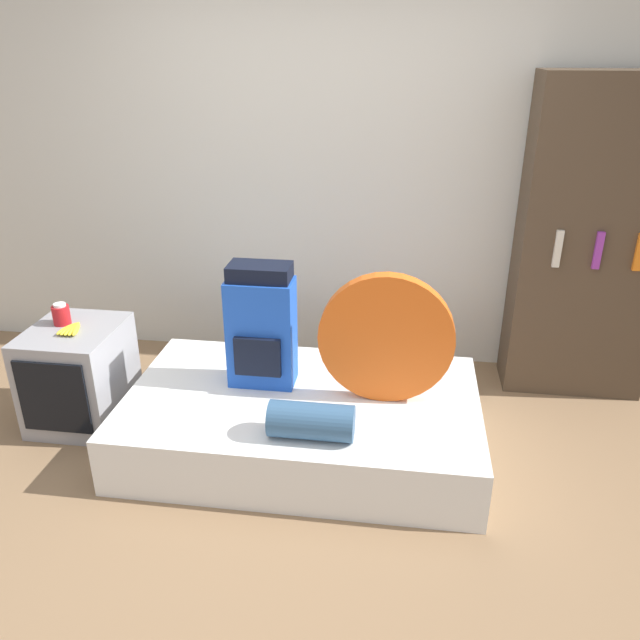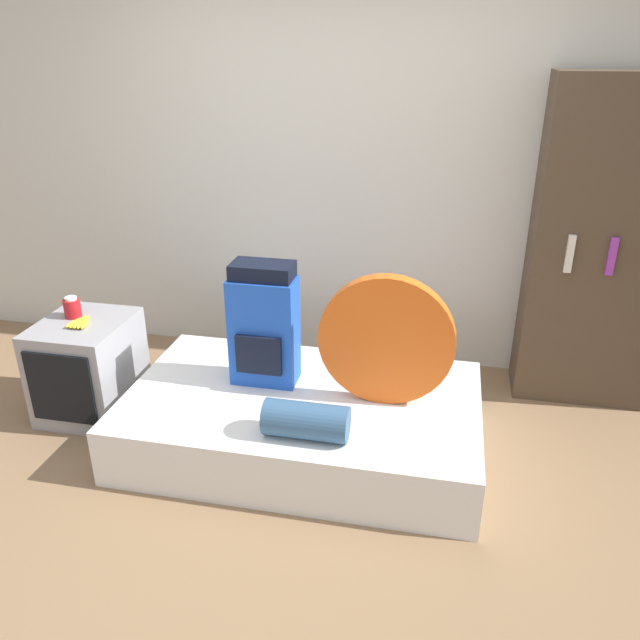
{
  "view_description": "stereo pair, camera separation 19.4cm",
  "coord_description": "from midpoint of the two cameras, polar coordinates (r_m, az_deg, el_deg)",
  "views": [
    {
      "loc": [
        0.56,
        -2.34,
        2.06
      ],
      "look_at": [
        0.15,
        0.52,
        0.77
      ],
      "focal_mm": 35.0,
      "sensor_mm": 36.0,
      "label": 1
    },
    {
      "loc": [
        0.75,
        -2.31,
        2.06
      ],
      "look_at": [
        0.15,
        0.52,
        0.77
      ],
      "focal_mm": 35.0,
      "sensor_mm": 36.0,
      "label": 2
    }
  ],
  "objects": [
    {
      "name": "tent_bag",
      "position": [
        3.2,
        4.33,
        -1.73
      ],
      "size": [
        0.7,
        0.08,
        0.7
      ],
      "color": "#E05B19",
      "rests_on": "bed"
    },
    {
      "name": "banana_bunch",
      "position": [
        3.76,
        -23.12,
        -0.76
      ],
      "size": [
        0.13,
        0.17,
        0.03
      ],
      "color": "yellow",
      "rests_on": "television"
    },
    {
      "name": "wall_back",
      "position": [
        4.14,
        -1.21,
        13.52
      ],
      "size": [
        8.0,
        0.05,
        2.6
      ],
      "color": "silver",
      "rests_on": "ground_plane"
    },
    {
      "name": "ground_plane",
      "position": [
        3.17,
        -6.09,
        -16.55
      ],
      "size": [
        16.0,
        16.0,
        0.0
      ],
      "primitive_type": "plane",
      "color": "#846647"
    },
    {
      "name": "television",
      "position": [
        3.92,
        -22.5,
        -4.68
      ],
      "size": [
        0.49,
        0.58,
        0.59
      ],
      "color": "#939399",
      "rests_on": "ground_plane"
    },
    {
      "name": "sleeping_roll",
      "position": [
        3.01,
        -2.68,
        -9.24
      ],
      "size": [
        0.41,
        0.18,
        0.18
      ],
      "color": "#33567A",
      "rests_on": "bed"
    },
    {
      "name": "bookshelf",
      "position": [
        4.05,
        22.19,
        6.57
      ],
      "size": [
        0.83,
        0.37,
        1.92
      ],
      "color": "#473828",
      "rests_on": "ground_plane"
    },
    {
      "name": "backpack",
      "position": [
        3.38,
        -7.02,
        -0.69
      ],
      "size": [
        0.36,
        0.23,
        0.69
      ],
      "color": "blue",
      "rests_on": "bed"
    },
    {
      "name": "bed",
      "position": [
        3.47,
        -3.24,
        -9.17
      ],
      "size": [
        1.89,
        1.15,
        0.32
      ],
      "color": "white",
      "rests_on": "ground_plane"
    },
    {
      "name": "canister",
      "position": [
        3.87,
        -23.93,
        0.45
      ],
      "size": [
        0.1,
        0.1,
        0.12
      ],
      "color": "#B2191E",
      "rests_on": "television"
    }
  ]
}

